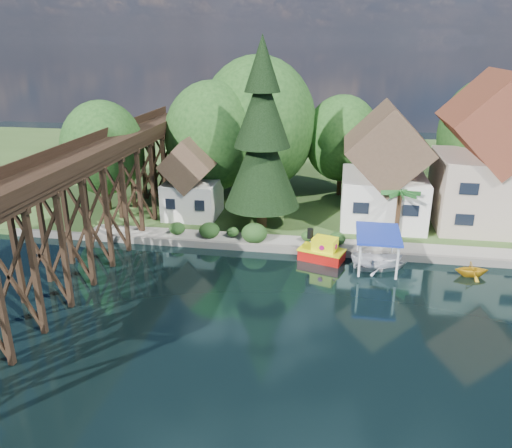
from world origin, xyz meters
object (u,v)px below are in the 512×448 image
object	(u,v)px
house_center	(488,162)
shed	(192,183)
palm_tree	(400,194)
conifer	(262,140)
boat_white_a	(382,263)
house_left	(384,173)
boat_yellow	(472,268)
trestle_bridge	(97,193)
boat_canopy	(377,254)
tugboat	(322,251)

from	to	relation	value
house_center	shed	xyz separation A→B (m)	(-27.00, -2.00, -2.59)
palm_tree	conifer	bearing A→B (deg)	175.72
house_center	conifer	size ratio (longest dim) A/B	0.83
palm_tree	boat_white_a	world-z (taller)	palm_tree
shed	house_left	bearing A→B (deg)	4.77
conifer	boat_yellow	world-z (taller)	conifer
trestle_bridge	boat_yellow	world-z (taller)	trestle_bridge
boat_white_a	boat_yellow	world-z (taller)	boat_yellow
boat_canopy	house_center	bearing A→B (deg)	46.63
house_center	boat_canopy	distance (m)	15.41
trestle_bridge	house_center	distance (m)	33.96
house_left	boat_yellow	bearing A→B (deg)	-58.94
palm_tree	boat_yellow	world-z (taller)	palm_tree
shed	boat_canopy	size ratio (longest dim) A/B	1.64
palm_tree	boat_yellow	distance (m)	8.55
tugboat	boat_canopy	xyz separation A→B (m)	(4.15, -1.10, 0.54)
conifer	boat_yellow	distance (m)	19.85
trestle_bridge	palm_tree	bearing A→B (deg)	15.16
boat_yellow	house_left	bearing A→B (deg)	25.25
house_left	tugboat	world-z (taller)	house_left
boat_canopy	boat_yellow	world-z (taller)	boat_canopy
house_center	tugboat	xyz separation A→B (m)	(-14.13, -9.47, -5.64)
house_center	boat_yellow	distance (m)	12.38
boat_white_a	boat_yellow	size ratio (longest dim) A/B	1.63
conifer	boat_white_a	distance (m)	14.68
palm_tree	boat_canopy	world-z (taller)	palm_tree
conifer	shed	bearing A→B (deg)	164.86
boat_canopy	shed	bearing A→B (deg)	153.27
house_left	shed	distance (m)	18.11
boat_canopy	boat_yellow	bearing A→B (deg)	0.16
trestle_bridge	conifer	bearing A→B (deg)	31.48
shed	palm_tree	size ratio (longest dim) A/B	1.71
house_left	boat_white_a	distance (m)	10.85
boat_white_a	boat_canopy	size ratio (longest dim) A/B	0.83
tugboat	boat_yellow	world-z (taller)	tugboat
house_left	house_center	world-z (taller)	house_center
trestle_bridge	boat_white_a	bearing A→B (deg)	2.73
boat_white_a	boat_canopy	distance (m)	1.09
palm_tree	boat_canopy	bearing A→B (deg)	-109.33
conifer	tugboat	world-z (taller)	conifer
trestle_bridge	tugboat	size ratio (longest dim) A/B	11.10
palm_tree	boat_white_a	distance (m)	6.97
house_center	tugboat	distance (m)	17.92
boat_white_a	house_center	bearing A→B (deg)	-58.02
trestle_bridge	shed	world-z (taller)	trestle_bridge
house_center	boat_white_a	size ratio (longest dim) A/B	3.51
house_left	tugboat	size ratio (longest dim) A/B	2.77
boat_white_a	shed	bearing A→B (deg)	49.47
shed	boat_white_a	distance (m)	19.68
house_center	palm_tree	bearing A→B (deg)	-148.84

